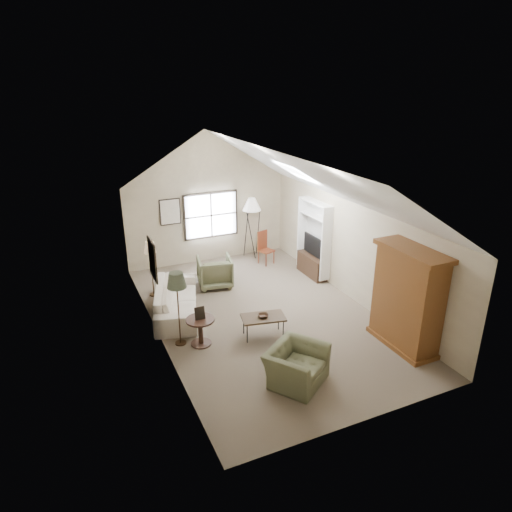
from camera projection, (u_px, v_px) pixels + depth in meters
name	position (u px, v px, depth m)	size (l,w,h in m)	color
room_shell	(264.00, 185.00, 9.87)	(5.01, 8.01, 4.00)	#695D4B
window	(211.00, 215.00, 13.91)	(1.72, 0.08, 1.42)	black
skylight	(296.00, 172.00, 11.12)	(0.80, 1.20, 0.52)	white
wall_art	(162.00, 235.00, 11.33)	(1.97, 3.71, 0.88)	black
armoire	(407.00, 299.00, 9.44)	(0.60, 1.50, 2.20)	brown
tv_alcove	(314.00, 238.00, 12.87)	(0.32, 1.30, 2.10)	white
media_console	(312.00, 265.00, 13.18)	(0.34, 1.18, 0.60)	#382316
tv_panel	(313.00, 245.00, 12.95)	(0.05, 0.90, 0.55)	black
sofa	(176.00, 299.00, 11.04)	(2.44, 0.96, 0.71)	silver
armchair_near	(296.00, 365.00, 8.52)	(1.08, 0.95, 0.70)	#686848
armchair_far	(215.00, 272.00, 12.46)	(0.89, 0.92, 0.83)	#5C6144
coffee_table	(263.00, 326.00, 10.07)	(0.95, 0.53, 0.48)	#352516
bowl	(263.00, 316.00, 9.98)	(0.23, 0.23, 0.06)	#3D2819
side_table	(201.00, 332.00, 9.74)	(0.61, 0.61, 0.61)	#3A2417
side_chair	(266.00, 248.00, 13.93)	(0.40, 0.40, 1.02)	brown
tripod_lamp	(252.00, 227.00, 14.34)	(0.57, 0.57, 1.95)	silver
dark_lamp	(178.00, 309.00, 9.56)	(0.41, 0.41, 1.70)	#292E21
tan_lamp	(152.00, 268.00, 11.80)	(0.31, 0.31, 1.53)	tan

